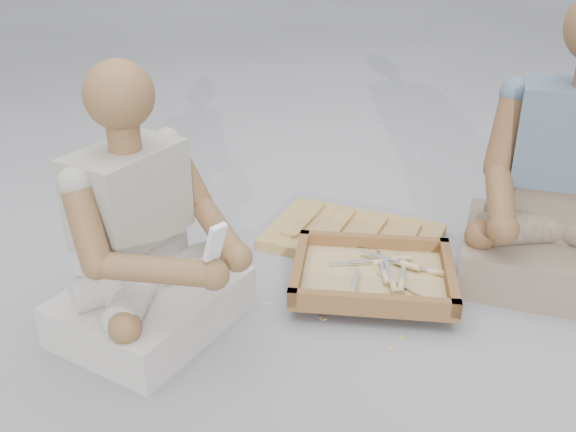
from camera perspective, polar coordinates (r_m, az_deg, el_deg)
The scene contains 31 objects.
ground at distance 2.00m, azimuth -0.28°, elevation -10.17°, with size 60.00×60.00×0.00m, color #A3A3A8.
carved_panel at distance 2.50m, azimuth 5.81°, elevation -1.85°, with size 0.64×0.42×0.04m, color #AB8042.
tool_tray at distance 2.17m, azimuth 7.55°, elevation -5.22°, with size 0.65×0.58×0.07m.
chisel_0 at distance 2.10m, azimuth 10.06°, elevation -5.94°, with size 0.08×0.22×0.02m.
chisel_1 at distance 2.23m, azimuth 7.84°, elevation -4.13°, with size 0.20×0.13×0.02m.
chisel_2 at distance 2.10m, azimuth 9.29°, elevation -5.95°, with size 0.12×0.20×0.02m.
chisel_3 at distance 2.25m, azimuth 9.43°, elevation -3.82°, with size 0.19×0.14×0.02m.
chisel_4 at distance 2.21m, azimuth 10.29°, elevation -4.20°, with size 0.22×0.04×0.02m.
chisel_5 at distance 2.03m, azimuth 5.68°, elevation -6.94°, with size 0.07×0.22×0.02m.
chisel_6 at distance 2.16m, azimuth 8.60°, elevation -5.18°, with size 0.12×0.20×0.02m.
chisel_7 at distance 2.09m, azimuth 11.32°, elevation -6.66°, with size 0.21×0.10×0.02m.
chisel_8 at distance 2.21m, azimuth 12.63°, elevation -4.80°, with size 0.22×0.02×0.02m.
wood_chip_0 at distance 2.28m, azimuth 0.39°, elevation -5.12°, with size 0.02×0.01×0.00m, color tan.
wood_chip_1 at distance 2.00m, azimuth 10.04°, elevation -10.61°, with size 0.02×0.01×0.00m, color tan.
wood_chip_2 at distance 2.14m, azimuth 3.34°, elevation -7.59°, with size 0.02×0.01×0.00m, color tan.
wood_chip_3 at distance 2.40m, azimuth 17.77°, elevation -4.77°, with size 0.02×0.01×0.00m, color tan.
wood_chip_4 at distance 2.55m, azimuth 5.54°, elevation -1.73°, with size 0.02×0.01×0.00m, color tan.
wood_chip_5 at distance 2.47m, azimuth 16.60°, elevation -3.70°, with size 0.02×0.01×0.00m, color tan.
wood_chip_6 at distance 2.12m, azimuth 7.89°, elevation -8.06°, with size 0.02×0.01×0.00m, color tan.
wood_chip_7 at distance 2.06m, azimuth 3.12°, elevation -9.06°, with size 0.02×0.01×0.00m, color tan.
wood_chip_8 at distance 2.41m, azimuth 10.66°, elevation -3.80°, with size 0.02×0.01×0.00m, color tan.
wood_chip_9 at distance 2.12m, azimuth -1.67°, elevation -7.78°, with size 0.02×0.01×0.00m, color tan.
wood_chip_10 at distance 2.36m, azimuth 15.66°, elevation -5.02°, with size 0.02×0.01×0.00m, color tan.
wood_chip_11 at distance 2.39m, azimuth 7.23°, elevation -3.78°, with size 0.02×0.01×0.00m, color tan.
wood_chip_12 at distance 2.09m, azimuth 9.61°, elevation -8.75°, with size 0.02×0.01×0.00m, color tan.
wood_chip_13 at distance 2.39m, azimuth 1.11°, elevation -3.56°, with size 0.02×0.01×0.00m, color tan.
wood_chip_14 at distance 2.12m, azimuth 6.86°, elevation -8.15°, with size 0.02×0.01×0.00m, color tan.
wood_chip_15 at distance 1.96m, azimuth 9.09°, elevation -11.54°, with size 0.02×0.01×0.00m, color tan.
craftsman at distance 1.93m, azimuth -12.62°, elevation -2.55°, with size 0.56×0.55×0.82m.
companion at distance 2.31m, azimuth 23.71°, elevation 1.87°, with size 0.69×0.58×0.97m.
mobile_phone at distance 1.66m, azimuth -6.50°, elevation -2.32°, with size 0.07×0.06×0.11m.
Camera 1 is at (0.76, -1.42, 1.19)m, focal length 40.00 mm.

